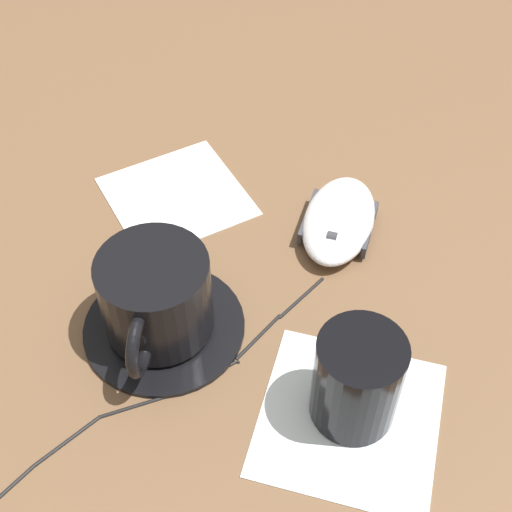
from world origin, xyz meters
The scene contains 8 objects.
ground_plane centered at (0.00, 0.00, 0.00)m, with size 3.00×3.00×0.00m, color brown.
saucer centered at (0.07, 0.00, 0.00)m, with size 0.14×0.14×0.01m, color black.
coffee_cup centered at (0.07, 0.00, 0.05)m, with size 0.09×0.12×0.07m.
computer_mouse centered at (-0.08, -0.13, 0.02)m, with size 0.09×0.13×0.03m.
mouse_cable centered at (0.05, 0.06, 0.00)m, with size 0.24×0.26×0.00m.
napkin_under_glass centered at (-0.09, 0.07, 0.00)m, with size 0.14×0.14×0.00m, color white.
drinking_glass centered at (-0.09, 0.06, 0.04)m, with size 0.07×0.07×0.08m, color black.
napkin_spare centered at (0.09, -0.16, 0.00)m, with size 0.13×0.13×0.00m, color silver.
Camera 1 is at (-0.05, 0.35, 0.50)m, focal length 50.00 mm.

